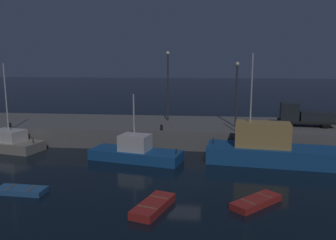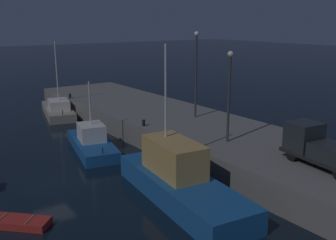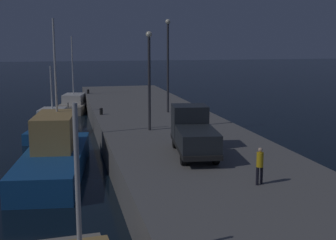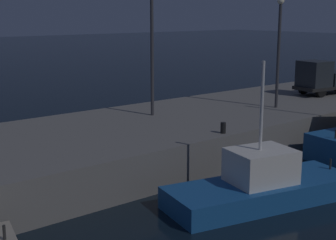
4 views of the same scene
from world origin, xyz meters
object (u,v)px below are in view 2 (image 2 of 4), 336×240
object	(u,v)px
lamp_post_west	(196,68)
utility_truck	(321,148)
fishing_trawler_green	(92,142)
bollard_west	(70,96)
fishing_boat_blue	(180,180)
lamp_post_east	(229,89)
fishing_trawler_red	(58,109)
bollard_central	(144,123)
dinghy_red_small	(16,222)

from	to	relation	value
lamp_post_west	utility_truck	distance (m)	15.82
fishing_trawler_green	bollard_west	size ratio (longest dim) A/B	18.02
fishing_boat_blue	bollard_west	world-z (taller)	fishing_boat_blue
fishing_trawler_green	utility_truck	xyz separation A→B (m)	(17.22, 8.16, 2.48)
lamp_post_east	bollard_west	distance (m)	24.94
fishing_trawler_red	lamp_post_east	bearing A→B (deg)	10.57
fishing_trawler_green	lamp_post_west	size ratio (longest dim) A/B	1.09
utility_truck	bollard_central	distance (m)	15.82
lamp_post_west	bollard_west	xyz separation A→B (m)	(-16.63, -6.21, -4.56)
fishing_boat_blue	fishing_trawler_green	size ratio (longest dim) A/B	1.36
fishing_boat_blue	dinghy_red_small	distance (m)	10.05
fishing_trawler_green	bollard_central	bearing A→B (deg)	65.53
fishing_boat_blue	bollard_central	world-z (taller)	fishing_boat_blue
dinghy_red_small	fishing_boat_blue	bearing A→B (deg)	74.73
fishing_boat_blue	lamp_post_west	size ratio (longest dim) A/B	1.49
fishing_trawler_red	bollard_west	distance (m)	2.19
fishing_boat_blue	lamp_post_east	distance (m)	8.72
utility_truck	bollard_central	world-z (taller)	utility_truck
lamp_post_west	bollard_central	xyz separation A→B (m)	(-0.03, -6.00, -4.52)
lamp_post_east	bollard_central	xyz separation A→B (m)	(-7.84, -2.82, -3.89)
lamp_post_west	lamp_post_east	world-z (taller)	lamp_post_west
lamp_post_west	dinghy_red_small	bearing A→B (deg)	-68.20
dinghy_red_small	lamp_post_east	bearing A→B (deg)	89.98
fishing_trawler_green	utility_truck	world-z (taller)	fishing_trawler_green
bollard_west	utility_truck	bearing A→B (deg)	7.39
fishing_boat_blue	utility_truck	xyz separation A→B (m)	(4.83, 7.81, 1.98)
dinghy_red_small	fishing_trawler_green	bearing A→B (deg)	136.43
bollard_west	bollard_central	world-z (taller)	bollard_central
fishing_trawler_green	bollard_west	xyz separation A→B (m)	(-14.67, 4.03, 1.49)
fishing_trawler_red	fishing_trawler_green	world-z (taller)	fishing_trawler_red
fishing_boat_blue	fishing_trawler_green	xyz separation A→B (m)	(-12.39, -0.35, -0.50)
fishing_trawler_red	lamp_post_west	distance (m)	19.42
dinghy_red_small	bollard_central	xyz separation A→B (m)	(-7.84, 13.52, 2.10)
dinghy_red_small	utility_truck	distance (m)	19.22
fishing_trawler_green	bollard_west	distance (m)	15.29
fishing_trawler_green	lamp_post_west	world-z (taller)	lamp_post_west
fishing_trawler_green	dinghy_red_small	xyz separation A→B (m)	(9.76, -9.29, -0.58)
fishing_trawler_green	utility_truck	bearing A→B (deg)	25.36
lamp_post_west	bollard_central	world-z (taller)	lamp_post_west
fishing_trawler_red	bollard_central	distance (m)	16.86
lamp_post_west	lamp_post_east	xyz separation A→B (m)	(7.81, -3.18, -0.64)
dinghy_red_small	lamp_post_west	bearing A→B (deg)	111.80
fishing_trawler_green	lamp_post_west	bearing A→B (deg)	79.19
dinghy_red_small	lamp_post_west	size ratio (longest dim) A/B	0.44
fishing_boat_blue	bollard_central	distance (m)	11.21
bollard_west	fishing_boat_blue	bearing A→B (deg)	-7.74
lamp_post_east	fishing_trawler_green	bearing A→B (deg)	-144.17
lamp_post_east	bollard_central	bearing A→B (deg)	-160.21
lamp_post_east	utility_truck	xyz separation A→B (m)	(7.45, 1.11, -2.94)
fishing_trawler_red	dinghy_red_small	xyz separation A→B (m)	(24.53, -11.76, -0.53)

